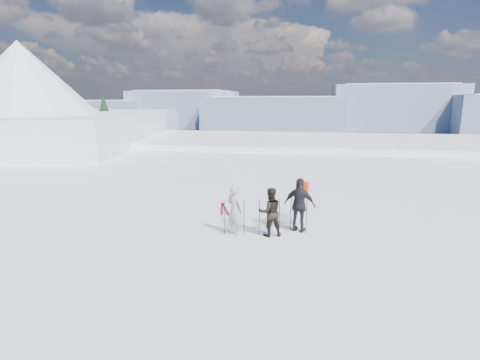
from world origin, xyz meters
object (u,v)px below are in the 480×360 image
Objects in this scene: skier_dark at (270,212)px; skis_loose at (224,209)px; skier_grey at (235,210)px; skier_pack at (300,205)px.

skis_loose is at bearing -73.26° from skier_dark.
skier_pack is (2.05, 0.66, 0.08)m from skier_grey.
skier_dark is 1.09m from skier_pack.
skier_pack reaches higher than skier_dark.
skier_dark is at bearing -144.30° from skier_grey.
skier_pack is 3.79m from skis_loose.
skier_pack is at bearing -130.73° from skier_grey.
skier_grey is 3.02m from skis_loose.
skier_pack is at bearing -169.96° from skier_dark.
skier_pack is (0.92, 0.57, 0.11)m from skier_dark.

